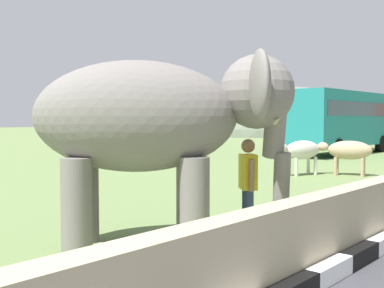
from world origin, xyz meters
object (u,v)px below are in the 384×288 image
object	(u,v)px
person_handler	(248,183)
cow_near	(348,151)
bus_teal	(342,117)
elephant	(160,120)
cow_mid	(302,151)

from	to	relation	value
person_handler	cow_near	xyz separation A→B (m)	(9.55, 2.42, -0.06)
bus_teal	cow_near	size ratio (longest dim) A/B	4.93
elephant	person_handler	distance (m)	1.85
bus_teal	cow_mid	distance (m)	11.42
elephant	person_handler	world-z (taller)	elephant
elephant	cow_near	distance (m)	11.11
bus_teal	cow_near	distance (m)	10.94
person_handler	bus_teal	distance (m)	20.66
person_handler	cow_mid	xyz separation A→B (m)	(8.54, 3.69, -0.06)
bus_teal	cow_mid	size ratio (longest dim) A/B	4.95
cow_near	cow_mid	distance (m)	1.62
cow_mid	person_handler	bearing A→B (deg)	-156.65
elephant	bus_teal	size ratio (longest dim) A/B	0.41
bus_teal	cow_near	world-z (taller)	bus_teal
elephant	cow_mid	xyz separation A→B (m)	(9.90, 3.01, -1.10)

